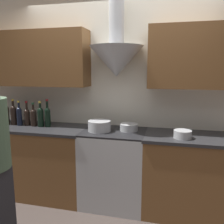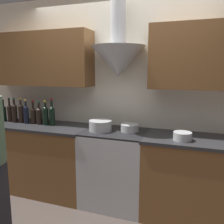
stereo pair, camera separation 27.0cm
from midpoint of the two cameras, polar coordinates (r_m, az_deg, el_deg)
The scene contains 17 objects.
ground_plane at distance 2.94m, azimuth 1.11°, elevation -24.32°, with size 12.00×12.00×0.00m, color #423833.
wall_back at distance 3.04m, azimuth 3.20°, elevation 6.68°, with size 8.40×0.64×2.60m.
counter_left at distance 3.46m, azimuth -15.21°, elevation -10.39°, with size 1.52×0.62×0.93m.
counter_right at distance 2.91m, azimuth 20.49°, elevation -14.75°, with size 1.00×0.62×0.93m.
stove_range at distance 3.00m, azimuth 3.31°, elevation -13.22°, with size 0.76×0.60×0.93m.
wine_bottle_1 at distance 3.67m, azimuth -22.77°, elevation -0.08°, with size 0.08×0.08×0.31m.
wine_bottle_2 at distance 3.60m, azimuth -21.45°, elevation -0.03°, with size 0.07×0.07×0.34m.
wine_bottle_3 at distance 3.53m, azimuth -20.42°, elevation -0.04°, with size 0.08×0.08×0.34m.
wine_bottle_4 at distance 3.46m, azimuth -18.99°, elevation -0.11°, with size 0.07×0.07×0.34m.
wine_bottle_5 at distance 3.39m, azimuth -17.86°, elevation -0.38°, with size 0.07×0.07×0.33m.
wine_bottle_6 at distance 3.36m, azimuth -16.26°, elevation -0.59°, with size 0.07×0.07×0.32m.
wine_bottle_7 at distance 3.29m, azimuth -14.91°, elevation -0.75°, with size 0.08×0.08×0.31m.
wine_bottle_8 at distance 3.22m, azimuth -13.44°, elevation -0.67°, with size 0.08×0.08×0.33m.
wine_bottle_9 at distance 3.19m, azimuth -11.91°, elevation -0.67°, with size 0.07×0.07×0.36m.
stock_pot at distance 2.85m, azimuth -0.10°, elevation -3.32°, with size 0.27×0.27×0.13m.
mixing_bowl at distance 2.86m, azimuth 7.03°, elevation -3.80°, with size 0.22×0.22×0.09m.
saucepan at distance 2.62m, azimuth 19.47°, elevation -5.54°, with size 0.19×0.19×0.09m.
Camera 2 is at (0.89, -2.26, 1.66)m, focal length 38.00 mm.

